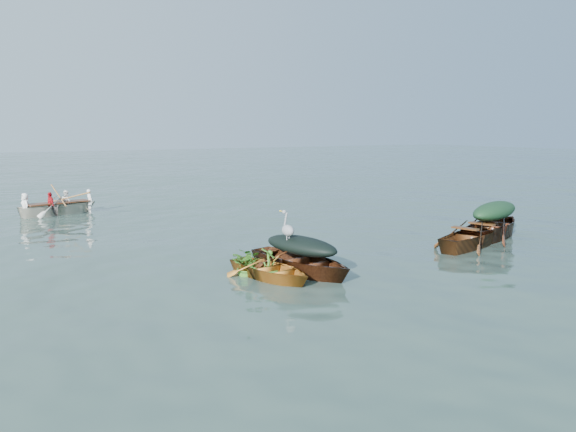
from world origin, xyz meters
The scene contains 13 objects.
ground centered at (0.00, 0.00, 0.00)m, with size 140.00×140.00×0.00m, color #394F47.
yellow_dinghy centered at (-3.35, -0.74, 0.00)m, with size 1.20×2.76×0.72m, color #B36D23.
dark_covered_boat centered at (-2.56, -0.69, 0.00)m, with size 1.35×3.62×0.90m, color #572C14.
green_tarp_boat centered at (4.25, -0.10, 0.00)m, with size 1.43×4.58×1.08m, color #481C10.
open_wooden_boat centered at (2.85, -0.61, 0.00)m, with size 1.26×4.04×0.92m, color brown.
rowed_boat centered at (-5.86, 10.85, 0.00)m, with size 1.16×3.87×0.90m, color white.
dark_tarp_cover centered at (-2.56, -0.69, 0.65)m, with size 0.74×1.99×0.40m, color black.
green_tarp_cover centered at (4.25, -0.10, 0.80)m, with size 0.78×2.52×0.52m, color #173919.
thwart_benches centered at (2.85, -0.61, 0.48)m, with size 0.75×2.02×0.04m, color #44240F, non-canonical shape.
heron centered at (-2.82, -0.57, 0.82)m, with size 0.28×0.40×0.92m, color #93979B, non-canonical shape.
dinghy_weeds centered at (-3.44, -0.20, 0.66)m, with size 0.70×0.90×0.60m, color #2F641A.
rowers centered at (-5.86, 10.85, 0.83)m, with size 1.05×2.71×0.76m, color white.
oars centered at (-5.86, 10.85, 0.48)m, with size 2.60×0.60×0.06m, color olive, non-canonical shape.
Camera 1 is at (-8.74, -10.81, 3.13)m, focal length 35.00 mm.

